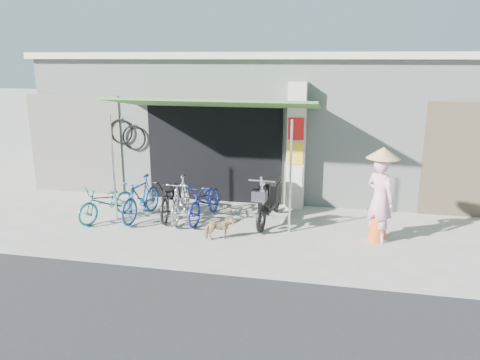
% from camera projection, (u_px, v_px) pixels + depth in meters
% --- Properties ---
extents(ground, '(80.00, 80.00, 0.00)m').
position_uv_depth(ground, '(239.00, 242.00, 9.26)').
color(ground, '#A5A195').
rests_on(ground, ground).
extents(bicycle_shop, '(12.30, 5.30, 3.66)m').
position_uv_depth(bicycle_shop, '(276.00, 118.00, 13.61)').
color(bicycle_shop, '#A8AFA6').
rests_on(bicycle_shop, ground).
extents(shop_pillar, '(0.42, 0.44, 3.00)m').
position_uv_depth(shop_pillar, '(296.00, 147.00, 11.02)').
color(shop_pillar, beige).
rests_on(shop_pillar, ground).
extents(awning, '(4.60, 1.88, 2.72)m').
position_uv_depth(awning, '(215.00, 105.00, 10.34)').
color(awning, '#3B6A2F').
rests_on(awning, ground).
extents(neighbour_left, '(2.60, 0.06, 2.60)m').
position_uv_depth(neighbour_left, '(76.00, 145.00, 12.39)').
color(neighbour_left, '#6B665B').
rests_on(neighbour_left, ground).
extents(bike_teal, '(1.07, 1.65, 0.82)m').
position_uv_depth(bike_teal, '(107.00, 202.00, 10.45)').
color(bike_teal, '#1A7571').
rests_on(bike_teal, ground).
extents(bike_blue, '(0.64, 1.66, 0.97)m').
position_uv_depth(bike_blue, '(141.00, 198.00, 10.47)').
color(bike_blue, navy).
rests_on(bike_blue, ground).
extents(bike_black, '(0.85, 1.84, 0.93)m').
position_uv_depth(bike_black, '(171.00, 196.00, 10.66)').
color(bike_black, black).
rests_on(bike_black, ground).
extents(bike_silver, '(0.60, 1.65, 0.97)m').
position_uv_depth(bike_silver, '(181.00, 199.00, 10.42)').
color(bike_silver, silver).
rests_on(bike_silver, ground).
extents(bike_navy, '(0.79, 1.77, 0.90)m').
position_uv_depth(bike_navy, '(205.00, 201.00, 10.41)').
color(bike_navy, navy).
rests_on(bike_navy, ground).
extents(street_dog, '(0.63, 0.50, 0.49)m').
position_uv_depth(street_dog, '(219.00, 228.00, 9.30)').
color(street_dog, '#9F8A54').
rests_on(street_dog, ground).
extents(moped, '(0.56, 1.98, 1.12)m').
position_uv_depth(moped, '(270.00, 199.00, 10.34)').
color(moped, black).
rests_on(moped, ground).
extents(nun, '(0.73, 0.73, 1.89)m').
position_uv_depth(nun, '(380.00, 196.00, 9.12)').
color(nun, pink).
rests_on(nun, ground).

